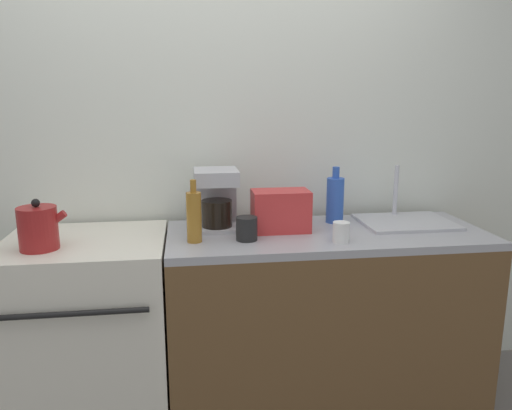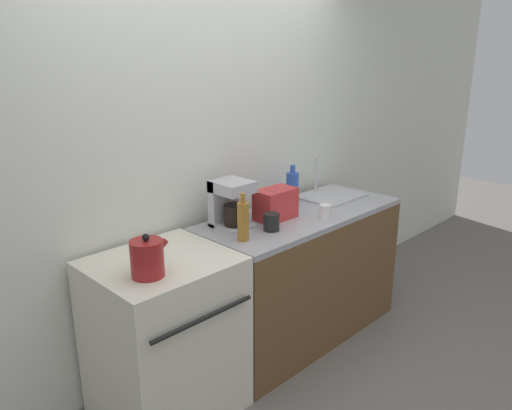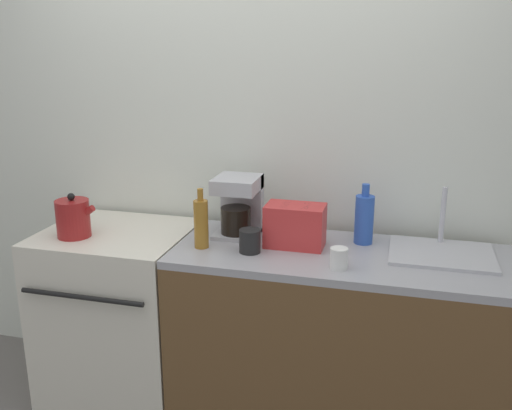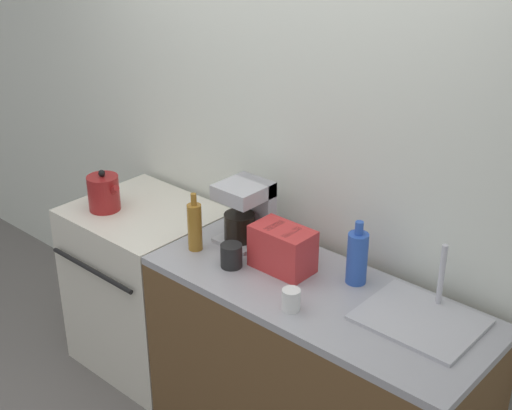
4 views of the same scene
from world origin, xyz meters
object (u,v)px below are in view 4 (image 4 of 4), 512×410
toaster (283,249)px  bottle_amber (195,226)px  coffee_maker (247,210)px  kettle (104,193)px  cup_white (291,300)px  bottle_blue (357,257)px  stove (148,285)px  cup_black (231,256)px

toaster → bottle_amber: bottle_amber is taller
toaster → coffee_maker: (-0.30, 0.10, 0.05)m
toaster → coffee_maker: 0.32m
coffee_maker → toaster: bearing=-18.5°
kettle → toaster: bearing=7.9°
bottle_amber → kettle: bearing=-178.5°
cup_white → bottle_blue: bearing=78.0°
bottle_blue → cup_white: bearing=-102.0°
kettle → cup_white: (1.30, -0.08, -0.05)m
toaster → coffee_maker: coffee_maker is taller
coffee_maker → bottle_blue: (0.61, 0.02, -0.03)m
stove → kettle: 0.58m
bottle_blue → cup_white: bottle_blue is taller
toaster → bottle_amber: (-0.42, -0.13, 0.02)m
toaster → cup_white: toaster is taller
stove → cup_white: 1.27m
stove → bottle_amber: size_ratio=3.29×
coffee_maker → cup_black: bearing=-62.6°
coffee_maker → cup_black: (0.12, -0.24, -0.10)m
stove → coffee_maker: coffee_maker is taller
stove → coffee_maker: 0.87m
kettle → bottle_amber: bearing=1.5°
stove → cup_white: (1.15, -0.20, 0.50)m
coffee_maker → cup_white: 0.64m
coffee_maker → bottle_amber: 0.26m
kettle → toaster: kettle is taller
cup_black → toaster: bearing=36.7°
bottle_amber → cup_white: (0.65, -0.09, -0.07)m
kettle → cup_black: kettle is taller
kettle → bottle_amber: size_ratio=0.78×
stove → coffee_maker: (0.61, 0.13, 0.61)m
toaster → cup_black: bearing=-143.3°
cup_black → cup_white: size_ratio=1.17×
bottle_blue → bottle_amber: (-0.72, -0.25, -0.00)m
stove → coffee_maker: size_ratio=3.16×
stove → kettle: bearing=-142.4°
toaster → coffee_maker: bearing=161.5°
toaster → cup_white: (0.23, -0.22, -0.05)m
bottle_blue → cup_white: size_ratio=3.14×
cup_black → stove: bearing=171.9°
stove → toaster: size_ratio=3.40×
toaster → cup_white: bearing=-44.1°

